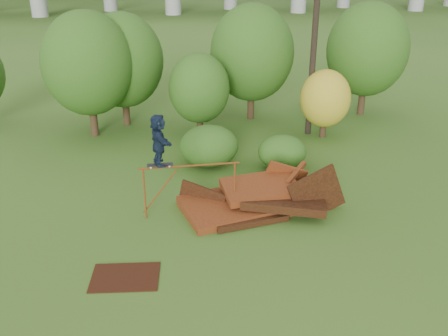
{
  "coord_description": "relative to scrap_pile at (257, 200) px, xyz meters",
  "views": [
    {
      "loc": [
        -2.86,
        -13.02,
        8.21
      ],
      "look_at": [
        -0.8,
        2.0,
        1.6
      ],
      "focal_mm": 40.0,
      "sensor_mm": 36.0,
      "label": 1
    }
  ],
  "objects": [
    {
      "name": "shrub_right",
      "position": [
        1.72,
        3.38,
        0.34
      ],
      "size": [
        1.97,
        1.81,
        1.4
      ],
      "primitive_type": "ellipsoid",
      "color": "#1F4211",
      "rests_on": "ground"
    },
    {
      "name": "grind_rail",
      "position": [
        -2.28,
        -0.09,
        1.0
      ],
      "size": [
        3.3,
        0.15,
        1.83
      ],
      "color": "brown",
      "rests_on": "ground"
    },
    {
      "name": "flat_plate",
      "position": [
        -4.34,
        -3.4,
        -0.35
      ],
      "size": [
        1.94,
        1.46,
        0.03
      ],
      "primitive_type": "cube",
      "rotation": [
        0.0,
        0.0,
        -0.08
      ],
      "color": "black",
      "rests_on": "ground"
    },
    {
      "name": "tree_3",
      "position": [
        1.68,
        10.08,
        3.1
      ],
      "size": [
        4.26,
        4.26,
        5.92
      ],
      "color": "black",
      "rests_on": "ground"
    },
    {
      "name": "tree_4",
      "position": [
        4.56,
        6.76,
        1.53
      ],
      "size": [
        2.36,
        2.36,
        3.25
      ],
      "color": "black",
      "rests_on": "ground"
    },
    {
      "name": "skater",
      "position": [
        -3.23,
        -0.11,
        2.4
      ],
      "size": [
        0.82,
        1.63,
        1.68
      ],
      "primitive_type": "imported",
      "rotation": [
        0.0,
        0.0,
        1.79
      ],
      "color": "#142135",
      "rests_on": "skateboard"
    },
    {
      "name": "utility_pole",
      "position": [
        4.01,
        7.33,
        5.15
      ],
      "size": [
        1.4,
        0.28,
        10.88
      ],
      "color": "black",
      "rests_on": "ground"
    },
    {
      "name": "shrub_left",
      "position": [
        -1.2,
        4.12,
        0.48
      ],
      "size": [
        2.44,
        2.25,
        1.69
      ],
      "primitive_type": "ellipsoid",
      "color": "#1F4211",
      "rests_on": "ground"
    },
    {
      "name": "tree_1",
      "position": [
        -4.81,
        9.92,
        2.93
      ],
      "size": [
        4.04,
        4.04,
        5.62
      ],
      "color": "black",
      "rests_on": "ground"
    },
    {
      "name": "tree_2",
      "position": [
        -1.25,
        7.62,
        2.0
      ],
      "size": [
        2.84,
        2.84,
        4.0
      ],
      "color": "black",
      "rests_on": "ground"
    },
    {
      "name": "ground",
      "position": [
        -0.33,
        -1.96,
        -0.36
      ],
      "size": [
        240.0,
        240.0,
        0.0
      ],
      "primitive_type": "plane",
      "color": "#2D5116",
      "rests_on": "ground"
    },
    {
      "name": "tree_0",
      "position": [
        -6.28,
        8.46,
        3.12
      ],
      "size": [
        4.17,
        4.17,
        5.89
      ],
      "color": "black",
      "rests_on": "ground"
    },
    {
      "name": "tree_5",
      "position": [
        7.77,
        9.98,
        3.14
      ],
      "size": [
        4.23,
        4.23,
        5.94
      ],
      "color": "black",
      "rests_on": "ground"
    },
    {
      "name": "skateboard",
      "position": [
        -3.23,
        -0.11,
        1.54
      ],
      "size": [
        0.84,
        0.25,
        0.09
      ],
      "rotation": [
        0.0,
        0.0,
        0.03
      ],
      "color": "black",
      "rests_on": "grind_rail"
    },
    {
      "name": "scrap_pile",
      "position": [
        0.0,
        0.0,
        0.0
      ],
      "size": [
        5.8,
        3.17,
        2.14
      ],
      "color": "#4D220D",
      "rests_on": "ground"
    }
  ]
}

